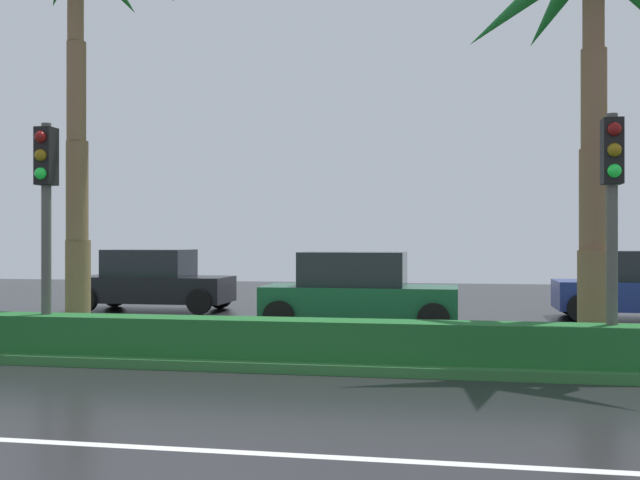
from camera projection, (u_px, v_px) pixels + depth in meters
ground_plane at (319, 349)px, 13.86m from camera, size 90.00×42.00×0.10m
near_lane_divider_stripe at (185, 449)px, 6.98m from camera, size 81.00×0.14×0.01m
median_strip at (309, 350)px, 12.88m from camera, size 85.50×4.00×0.15m
median_hedge at (291, 339)px, 11.50m from camera, size 76.50×0.70×0.60m
palm_tree_centre_left at (593, 12)px, 12.26m from camera, size 4.72×4.75×7.21m
traffic_signal_median_left at (46, 194)px, 12.27m from camera, size 0.28×0.43×3.77m
traffic_signal_median_right at (612, 192)px, 10.76m from camera, size 0.28×0.43×3.68m
car_in_traffic_second at (153, 281)px, 20.99m from camera, size 4.30×2.02×1.72m
car_in_traffic_third at (358, 292)px, 16.56m from camera, size 4.30×2.02×1.72m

